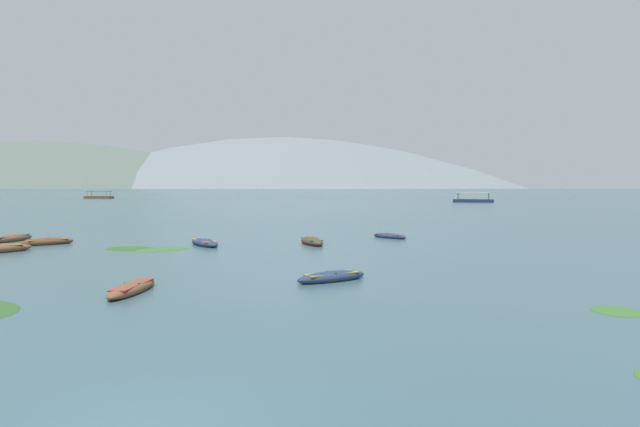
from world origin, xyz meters
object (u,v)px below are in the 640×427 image
(rowboat_2, at_px, (332,277))
(rowboat_5, at_px, (205,243))
(rowboat_4, at_px, (10,239))
(rowboat_3, at_px, (390,236))
(rowboat_1, at_px, (47,242))
(rowboat_0, at_px, (312,241))
(ferry_1, at_px, (99,197))
(rowboat_6, at_px, (132,288))
(ferry_0, at_px, (473,200))

(rowboat_2, height_order, rowboat_5, rowboat_5)
(rowboat_4, height_order, rowboat_5, rowboat_4)
(rowboat_3, bearing_deg, rowboat_2, -105.97)
(rowboat_2, xyz_separation_m, rowboat_5, (-7.52, 12.82, 0.01))
(rowboat_3, relative_size, rowboat_5, 0.78)
(rowboat_1, xyz_separation_m, rowboat_2, (17.79, -13.54, -0.02))
(rowboat_3, bearing_deg, rowboat_0, -144.27)
(rowboat_2, height_order, ferry_1, ferry_1)
(rowboat_3, bearing_deg, rowboat_6, -121.75)
(rowboat_6, bearing_deg, rowboat_3, 58.25)
(rowboat_2, distance_m, rowboat_3, 18.20)
(rowboat_5, xyz_separation_m, ferry_1, (-58.91, 133.59, 0.28))
(rowboat_3, height_order, ferry_1, ferry_1)
(rowboat_6, xyz_separation_m, ferry_0, (45.40, 106.00, 0.30))
(rowboat_6, bearing_deg, rowboat_2, 16.81)
(rowboat_4, bearing_deg, rowboat_2, -36.24)
(ferry_0, bearing_deg, rowboat_4, -124.00)
(ferry_0, height_order, ferry_1, same)
(rowboat_0, height_order, rowboat_6, rowboat_0)
(rowboat_2, bearing_deg, rowboat_1, 142.71)
(rowboat_0, relative_size, rowboat_3, 1.26)
(ferry_0, bearing_deg, rowboat_0, -113.29)
(rowboat_5, height_order, rowboat_6, rowboat_5)
(rowboat_1, xyz_separation_m, ferry_1, (-48.65, 132.87, 0.27))
(rowboat_4, bearing_deg, rowboat_5, -11.41)
(rowboat_1, height_order, rowboat_6, rowboat_1)
(rowboat_3, distance_m, ferry_1, 147.39)
(rowboat_2, xyz_separation_m, ferry_1, (-66.44, 146.41, 0.30))
(rowboat_0, xyz_separation_m, rowboat_6, (-6.46, -15.56, -0.04))
(rowboat_2, distance_m, rowboat_4, 26.38)
(rowboat_1, distance_m, rowboat_5, 10.29)
(rowboat_6, bearing_deg, ferry_1, 111.75)
(rowboat_0, distance_m, rowboat_2, 13.41)
(rowboat_0, xyz_separation_m, rowboat_1, (-17.09, 0.15, -0.01))
(rowboat_2, relative_size, ferry_0, 0.33)
(rowboat_1, relative_size, rowboat_3, 1.09)
(rowboat_4, relative_size, ferry_1, 0.47)
(rowboat_6, height_order, ferry_1, ferry_1)
(rowboat_3, distance_m, ferry_0, 92.51)
(rowboat_0, bearing_deg, rowboat_6, -112.54)
(rowboat_1, distance_m, rowboat_2, 22.35)
(rowboat_1, height_order, ferry_1, ferry_1)
(rowboat_0, height_order, rowboat_5, rowboat_0)
(ferry_0, relative_size, ferry_1, 1.09)
(rowboat_0, height_order, rowboat_4, rowboat_4)
(rowboat_1, bearing_deg, rowboat_2, -37.29)
(rowboat_4, distance_m, ferry_1, 138.39)
(rowboat_2, distance_m, rowboat_6, 7.48)
(rowboat_4, distance_m, rowboat_5, 14.03)
(ferry_1, bearing_deg, rowboat_3, -61.00)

